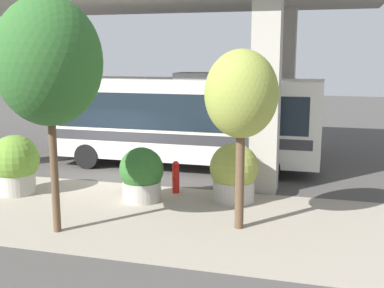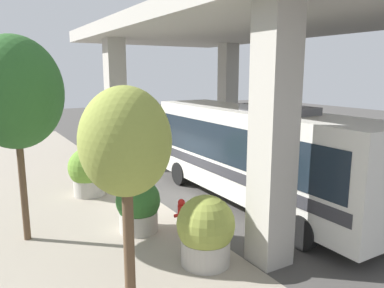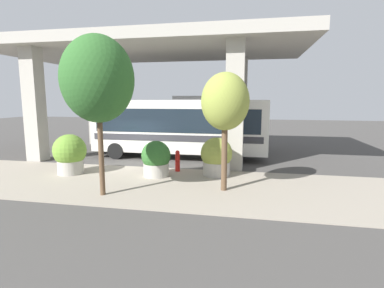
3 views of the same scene
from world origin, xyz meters
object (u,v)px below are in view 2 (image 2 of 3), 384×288
object	(u,v)px
planter_middle	(138,206)
planter_back	(88,171)
street_tree_far	(15,93)
planter_front	(206,231)
street_tree_near	(125,144)
bus	(256,151)
fire_hydrant	(181,216)

from	to	relation	value
planter_middle	planter_back	xyz separation A→B (m)	(-0.38, 4.26, 0.16)
planter_back	street_tree_far	size ratio (longest dim) A/B	0.33
planter_front	street_tree_near	size ratio (longest dim) A/B	0.40
bus	street_tree_near	world-z (taller)	street_tree_near
fire_hydrant	planter_back	world-z (taller)	planter_back
street_tree_far	planter_middle	bearing A→B (deg)	-19.96
street_tree_far	street_tree_near	bearing A→B (deg)	-71.36
bus	fire_hydrant	world-z (taller)	bus
planter_middle	planter_back	distance (m)	4.27
fire_hydrant	bus	bearing A→B (deg)	12.18
fire_hydrant	planter_front	xyz separation A→B (m)	(-0.40, -2.01, 0.36)
fire_hydrant	planter_back	distance (m)	5.25
bus	street_tree_far	world-z (taller)	street_tree_far
planter_front	bus	bearing A→B (deg)	35.25
street_tree_near	street_tree_far	bearing A→B (deg)	108.64
planter_middle	street_tree_near	distance (m)	4.57
planter_middle	street_tree_near	size ratio (longest dim) A/B	0.37
fire_hydrant	street_tree_far	size ratio (longest dim) A/B	0.18
planter_front	street_tree_near	xyz separation A→B (m)	(-2.29, -0.58, 2.60)
planter_front	street_tree_far	world-z (taller)	street_tree_far
bus	planter_middle	size ratio (longest dim) A/B	6.24
planter_back	planter_middle	bearing A→B (deg)	-84.93
street_tree_near	planter_front	bearing A→B (deg)	14.10
planter_back	street_tree_far	xyz separation A→B (m)	(-2.71, -3.13, 3.34)
planter_back	street_tree_near	world-z (taller)	street_tree_near
planter_front	street_tree_near	world-z (taller)	street_tree_near
planter_back	street_tree_far	world-z (taller)	street_tree_far
fire_hydrant	street_tree_near	size ratio (longest dim) A/B	0.23
planter_front	planter_back	bearing A→B (deg)	98.78
street_tree_far	planter_front	bearing A→B (deg)	-45.72
fire_hydrant	planter_back	xyz separation A→B (m)	(-1.48, 5.02, 0.44)
planter_middle	street_tree_near	world-z (taller)	street_tree_near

